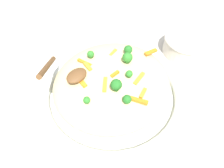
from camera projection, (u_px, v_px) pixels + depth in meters
ground_plane at (112, 98)px, 0.62m from camera, size 2.40×2.40×0.00m
serving_bowl at (112, 94)px, 0.61m from camera, size 0.37×0.37×0.04m
pasta_mound at (112, 83)px, 0.57m from camera, size 0.31×0.30×0.07m
carrot_piece_0 at (105, 84)px, 0.52m from camera, size 0.04×0.03×0.01m
carrot_piece_1 at (113, 53)px, 0.60m from camera, size 0.03×0.01×0.01m
carrot_piece_2 at (82, 83)px, 0.53m from camera, size 0.02×0.03×0.01m
carrot_piece_3 at (143, 93)px, 0.51m from camera, size 0.03×0.01×0.01m
carrot_piece_4 at (139, 101)px, 0.49m from camera, size 0.02×0.04×0.01m
carrot_piece_5 at (88, 67)px, 0.56m from camera, size 0.02×0.03×0.01m
carrot_piece_6 at (85, 63)px, 0.57m from camera, size 0.01×0.04×0.01m
carrot_piece_7 at (116, 73)px, 0.54m from camera, size 0.03×0.01×0.01m
carrot_piece_8 at (151, 52)px, 0.60m from camera, size 0.04×0.02×0.01m
carrot_piece_9 at (139, 78)px, 0.53m from camera, size 0.04×0.01×0.01m
broccoli_floret_0 at (116, 85)px, 0.49m from camera, size 0.03×0.03×0.03m
broccoli_floret_1 at (127, 99)px, 0.48m from camera, size 0.02×0.02×0.02m
broccoli_floret_2 at (91, 54)px, 0.58m from camera, size 0.02×0.02×0.02m
broccoli_floret_3 at (129, 74)px, 0.53m from camera, size 0.02×0.02×0.02m
broccoli_floret_4 at (127, 58)px, 0.56m from camera, size 0.03×0.03×0.03m
broccoli_floret_5 at (87, 100)px, 0.48m from camera, size 0.02×0.02×0.02m
broccoli_floret_6 at (128, 50)px, 0.58m from camera, size 0.02×0.02×0.03m
serving_spoon at (67, 73)px, 0.52m from camera, size 0.12×0.12×0.08m
companion_bowl at (186, 44)px, 0.72m from camera, size 0.15×0.15×0.06m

